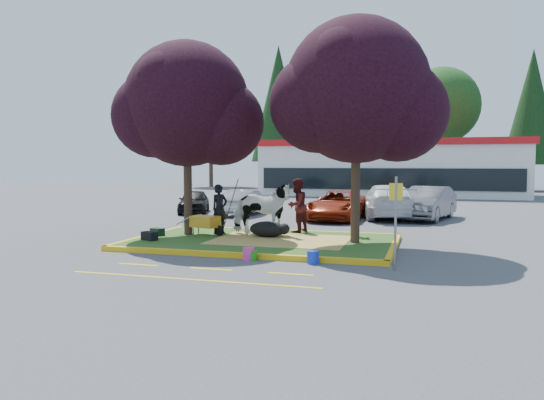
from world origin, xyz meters
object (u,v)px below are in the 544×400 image
(handler, at_px, (220,209))
(wheelbarrow, at_px, (205,222))
(cow, at_px, (261,209))
(bucket_pink, at_px, (249,254))
(car_silver, at_px, (245,202))
(calf, at_px, (267,229))
(sign_post, at_px, (396,213))
(car_black, at_px, (194,201))
(bucket_green, at_px, (253,255))
(bucket_blue, at_px, (313,257))

(handler, bearing_deg, wheelbarrow, 178.35)
(wheelbarrow, bearing_deg, cow, 34.57)
(bucket_pink, height_order, car_silver, car_silver)
(calf, relative_size, wheelbarrow, 0.71)
(calf, distance_m, wheelbarrow, 2.18)
(sign_post, bearing_deg, car_black, 119.89)
(cow, height_order, handler, cow)
(handler, distance_m, car_black, 9.46)
(sign_post, distance_m, car_black, 16.35)
(handler, distance_m, car_silver, 8.23)
(calf, bearing_deg, car_black, 151.95)
(sign_post, bearing_deg, bucket_green, 163.65)
(bucket_green, height_order, car_black, car_black)
(sign_post, relative_size, bucket_blue, 6.72)
(calf, bearing_deg, bucket_green, -55.40)
(sign_post, relative_size, car_black, 0.64)
(wheelbarrow, bearing_deg, handler, 72.55)
(bucket_green, bearing_deg, cow, 104.30)
(sign_post, bearing_deg, calf, 127.97)
(sign_post, height_order, bucket_pink, sign_post)
(car_black, bearing_deg, car_silver, -22.38)
(calf, relative_size, car_black, 0.34)
(sign_post, distance_m, bucket_green, 3.92)
(calf, distance_m, bucket_pink, 3.39)
(calf, relative_size, bucket_blue, 3.60)
(car_silver, bearing_deg, bucket_blue, 117.41)
(car_black, relative_size, car_silver, 0.92)
(handler, height_order, bucket_green, handler)
(sign_post, distance_m, bucket_pink, 4.01)
(cow, relative_size, calf, 1.73)
(calf, bearing_deg, wheelbarrow, -152.71)
(car_black, bearing_deg, bucket_pink, -78.18)
(bucket_pink, bearing_deg, car_silver, 109.89)
(calf, xyz_separation_m, wheelbarrow, (-2.17, -0.12, 0.18))
(car_black, bearing_deg, cow, -71.41)
(handler, relative_size, bucket_green, 6.34)
(calf, bearing_deg, car_silver, 138.27)
(bucket_blue, distance_m, car_black, 14.81)
(wheelbarrow, xyz_separation_m, bucket_pink, (2.67, -3.22, -0.43))
(bucket_blue, bearing_deg, car_silver, 117.07)
(wheelbarrow, relative_size, car_black, 0.49)
(wheelbarrow, bearing_deg, bucket_pink, -32.54)
(wheelbarrow, bearing_deg, sign_post, -10.55)
(car_black, bearing_deg, handler, -78.82)
(handler, bearing_deg, bucket_pink, -114.12)
(wheelbarrow, distance_m, bucket_blue, 5.48)
(wheelbarrow, distance_m, car_black, 9.71)
(wheelbarrow, xyz_separation_m, bucket_blue, (4.42, -3.22, -0.43))
(handler, xyz_separation_m, bucket_blue, (4.08, -3.70, -0.83))
(car_silver, bearing_deg, calf, 114.40)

